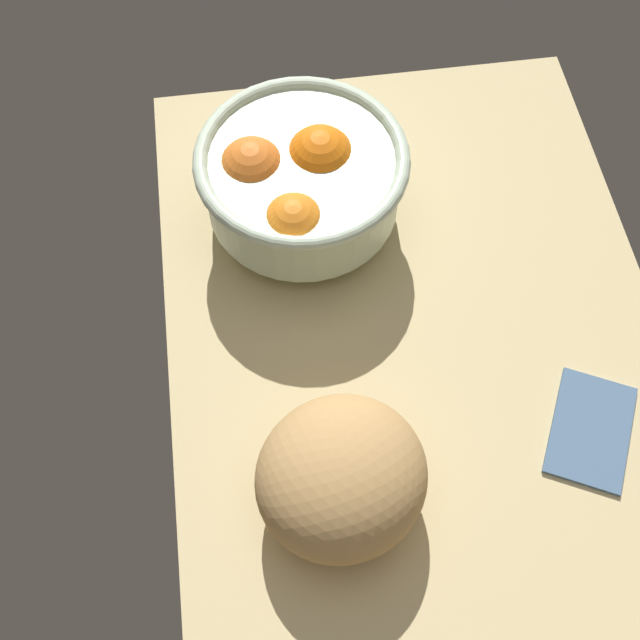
# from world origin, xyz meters

# --- Properties ---
(ground_plane) EXTENTS (0.80, 0.53, 0.03)m
(ground_plane) POSITION_xyz_m (0.00, 0.00, -0.01)
(ground_plane) COLOR #D1BC84
(fruit_bowl) EXTENTS (0.23, 0.23, 0.12)m
(fruit_bowl) POSITION_xyz_m (-0.19, -0.10, 0.07)
(fruit_bowl) COLOR silver
(fruit_bowl) RESTS_ON ground
(bread_loaf) EXTENTS (0.22, 0.22, 0.11)m
(bread_loaf) POSITION_xyz_m (0.14, -0.11, 0.06)
(bread_loaf) COLOR tan
(bread_loaf) RESTS_ON ground
(napkin_folded) EXTENTS (0.14, 0.12, 0.01)m
(napkin_folded) POSITION_xyz_m (0.11, 0.15, 0.00)
(napkin_folded) COLOR slate
(napkin_folded) RESTS_ON ground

